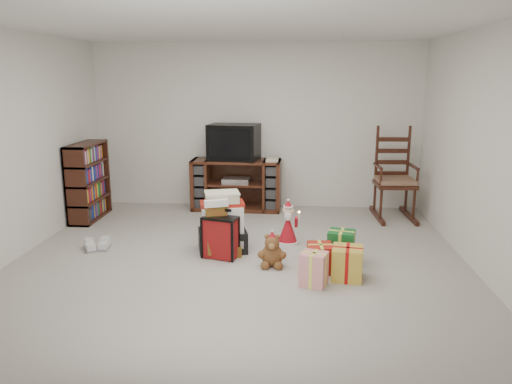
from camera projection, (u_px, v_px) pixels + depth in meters
room at (238, 150)px, 5.22m from camera, size 5.01×5.01×2.51m
tv_stand at (236, 185)px, 7.60m from camera, size 1.36×0.51×0.77m
bookshelf at (88, 183)px, 7.08m from camera, size 0.30×0.89×1.09m
rocking_chair at (394, 185)px, 7.19m from camera, size 0.59×0.92×1.36m
gift_pile at (222, 226)px, 5.80m from camera, size 0.63×0.52×0.69m
red_suitcase at (220, 237)px, 5.57m from camera, size 0.40×0.28×0.56m
stocking at (217, 229)px, 5.57m from camera, size 0.34×0.23×0.67m
teddy_bear at (272, 252)px, 5.35m from camera, size 0.24×0.21×0.35m
santa_figurine at (288, 227)px, 6.06m from camera, size 0.27×0.25×0.55m
mrs_claus_figurine at (222, 220)px, 6.34m from camera, size 0.28×0.26×0.56m
sneaker_pair at (97, 246)px, 5.89m from camera, size 0.35×0.27×0.09m
gift_cluster at (332, 261)px, 5.13m from camera, size 0.61×0.94×0.29m
crt_television at (234, 142)px, 7.49m from camera, size 0.79×0.62×0.53m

